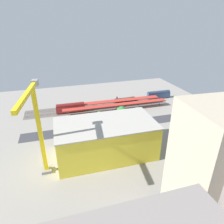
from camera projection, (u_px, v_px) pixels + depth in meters
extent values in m
plane|color=gray|center=(109.00, 122.00, 113.48)|extent=(151.34, 151.34, 0.00)
cube|color=#5B544C|center=(99.00, 107.00, 132.91)|extent=(94.92, 16.09, 0.01)
cube|color=#38383D|center=(112.00, 126.00, 109.13)|extent=(94.80, 11.55, 0.01)
cube|color=#9E9EA8|center=(98.00, 105.00, 135.86)|extent=(94.56, 2.67, 0.12)
cube|color=#9E9EA8|center=(99.00, 106.00, 134.61)|extent=(94.56, 2.67, 0.12)
cube|color=#9E9EA8|center=(100.00, 108.00, 131.06)|extent=(94.56, 2.67, 0.12)
cube|color=#9E9EA8|center=(101.00, 109.00, 129.81)|extent=(94.56, 2.67, 0.12)
cube|color=#B73328|center=(117.00, 105.00, 126.12)|extent=(67.87, 5.84, 0.48)
cylinder|color=slate|center=(160.00, 103.00, 134.51)|extent=(0.30, 0.30, 3.80)
cylinder|color=slate|center=(139.00, 105.00, 130.77)|extent=(0.30, 0.30, 3.80)
cylinder|color=slate|center=(117.00, 108.00, 127.02)|extent=(0.30, 0.30, 3.80)
cylinder|color=slate|center=(93.00, 110.00, 123.27)|extent=(0.30, 0.30, 3.80)
cylinder|color=slate|center=(68.00, 113.00, 119.53)|extent=(0.30, 0.30, 3.80)
cube|color=#B73328|center=(114.00, 101.00, 132.00)|extent=(62.91, 6.41, 0.34)
cylinder|color=slate|center=(153.00, 100.00, 139.84)|extent=(0.30, 0.30, 3.91)
cylinder|color=slate|center=(134.00, 102.00, 136.36)|extent=(0.30, 0.30, 3.91)
cylinder|color=slate|center=(114.00, 104.00, 132.89)|extent=(0.30, 0.30, 3.91)
cylinder|color=slate|center=(93.00, 106.00, 129.42)|extent=(0.30, 0.30, 3.91)
cylinder|color=slate|center=(72.00, 108.00, 125.95)|extent=(0.30, 0.30, 3.91)
cube|color=black|center=(126.00, 102.00, 140.48)|extent=(16.32, 2.66, 1.00)
cylinder|color=black|center=(124.00, 99.00, 139.41)|extent=(13.52, 2.83, 2.47)
cube|color=black|center=(133.00, 99.00, 141.33)|extent=(2.88, 2.74, 3.21)
cylinder|color=black|center=(117.00, 98.00, 137.31)|extent=(0.70, 0.70, 1.40)
cube|color=black|center=(158.00, 98.00, 147.49)|extent=(16.07, 2.87, 0.60)
cube|color=#384C72|center=(158.00, 95.00, 146.62)|extent=(17.87, 3.53, 3.57)
cylinder|color=#273550|center=(159.00, 93.00, 145.76)|extent=(17.16, 3.51, 3.05)
cube|color=black|center=(71.00, 112.00, 125.19)|extent=(16.07, 2.80, 0.60)
cube|color=maroon|center=(71.00, 109.00, 124.25)|extent=(17.86, 3.44, 3.90)
cylinder|color=maroon|center=(70.00, 105.00, 123.32)|extent=(17.15, 3.42, 2.96)
cube|color=black|center=(152.00, 123.00, 112.18)|extent=(3.53, 1.71, 0.30)
cube|color=navy|center=(153.00, 122.00, 111.96)|extent=(4.20, 1.79, 0.75)
cube|color=#1E2328|center=(153.00, 121.00, 111.67)|extent=(2.35, 1.56, 0.64)
cube|color=black|center=(140.00, 124.00, 110.52)|extent=(3.87, 1.85, 0.30)
cube|color=navy|center=(140.00, 124.00, 110.30)|extent=(4.61, 1.94, 0.73)
cube|color=#1E2328|center=(140.00, 123.00, 110.03)|extent=(2.59, 1.68, 0.55)
cube|color=black|center=(126.00, 127.00, 108.11)|extent=(3.81, 1.75, 0.30)
cube|color=navy|center=(126.00, 126.00, 107.88)|extent=(4.54, 1.83, 0.78)
cube|color=#1E2328|center=(126.00, 125.00, 107.60)|extent=(2.55, 1.58, 0.54)
cube|color=black|center=(113.00, 129.00, 106.19)|extent=(3.81, 1.87, 0.30)
cube|color=silver|center=(113.00, 128.00, 105.95)|extent=(4.51, 1.98, 0.85)
cube|color=#1E2328|center=(113.00, 127.00, 105.66)|extent=(2.56, 1.66, 0.52)
cube|color=black|center=(98.00, 131.00, 103.57)|extent=(3.77, 1.95, 0.30)
cube|color=navy|center=(98.00, 130.00, 103.33)|extent=(4.47, 2.07, 0.85)
cube|color=#1E2328|center=(98.00, 129.00, 103.02)|extent=(2.54, 1.74, 0.64)
cube|color=yellow|center=(106.00, 139.00, 83.55)|extent=(40.94, 22.27, 14.79)
cube|color=#ADA89E|center=(106.00, 123.00, 80.34)|extent=(41.55, 22.89, 0.40)
cube|color=gray|center=(47.00, 170.00, 76.22)|extent=(3.60, 3.60, 1.20)
cube|color=yellow|center=(40.00, 134.00, 69.44)|extent=(1.40, 1.40, 33.39)
cube|color=yellow|center=(26.00, 96.00, 54.64)|extent=(4.53, 22.69, 1.20)
cube|color=gray|center=(35.00, 83.00, 66.19)|extent=(2.33, 2.67, 2.00)
cube|color=black|center=(87.00, 138.00, 97.85)|extent=(9.30, 2.36, 0.50)
cube|color=silver|center=(89.00, 135.00, 97.42)|extent=(7.17, 2.53, 2.77)
cube|color=maroon|center=(80.00, 136.00, 96.41)|extent=(2.20, 2.38, 2.28)
cube|color=black|center=(125.00, 130.00, 104.67)|extent=(9.67, 2.74, 0.50)
cube|color=white|center=(127.00, 127.00, 104.26)|extent=(7.48, 2.87, 2.64)
cube|color=#334C8C|center=(118.00, 128.00, 103.22)|extent=(2.33, 2.61, 2.51)
cylinder|color=brown|center=(122.00, 118.00, 115.02)|extent=(0.56, 0.56, 2.51)
sphere|color=#38843D|center=(122.00, 114.00, 113.85)|extent=(4.34, 4.34, 4.34)
cylinder|color=brown|center=(122.00, 117.00, 115.75)|extent=(0.56, 0.56, 2.94)
sphere|color=#2D7233|center=(122.00, 111.00, 114.21)|extent=(6.21, 6.21, 6.21)
cylinder|color=brown|center=(100.00, 120.00, 112.06)|extent=(0.47, 0.47, 3.24)
sphere|color=#38843D|center=(99.00, 115.00, 110.74)|extent=(4.31, 4.31, 4.31)
cylinder|color=brown|center=(137.00, 116.00, 116.64)|extent=(0.41, 0.41, 3.52)
sphere|color=#28662D|center=(138.00, 111.00, 115.23)|extent=(4.51, 4.51, 4.51)
cylinder|color=#333333|center=(74.00, 123.00, 106.19)|extent=(0.16, 0.16, 6.06)
cube|color=black|center=(73.00, 117.00, 104.72)|extent=(0.36, 0.36, 0.90)
sphere|color=yellow|center=(73.00, 117.00, 104.66)|extent=(0.20, 0.20, 0.20)
cube|color=#B7A88E|center=(224.00, 172.00, 49.74)|extent=(24.95, 17.99, 36.69)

